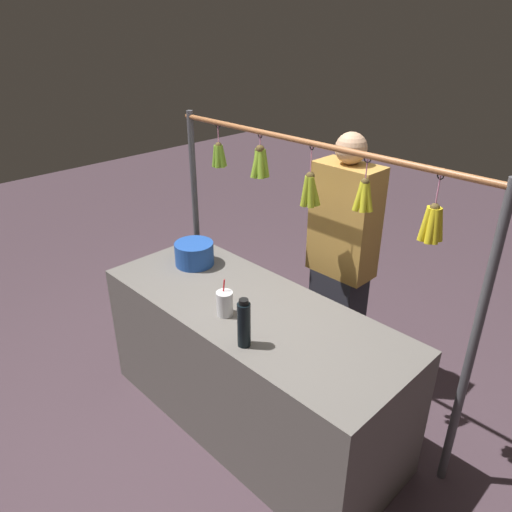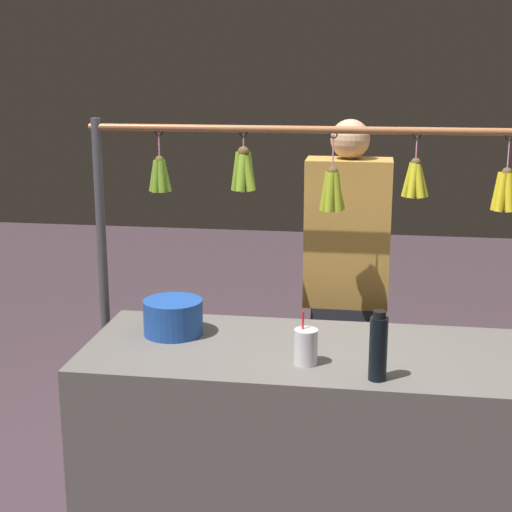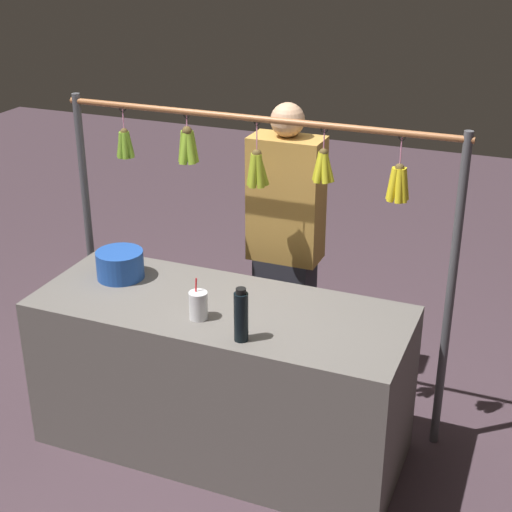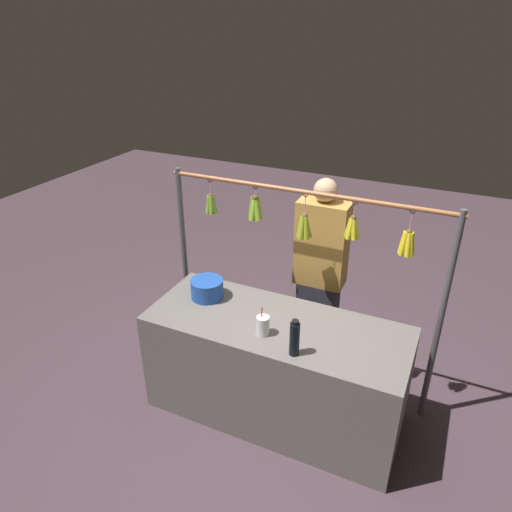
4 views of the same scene
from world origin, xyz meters
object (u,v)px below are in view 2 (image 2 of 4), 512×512
at_px(blue_bucket, 173,317).
at_px(drink_cup, 306,347).
at_px(water_bottle, 378,347).
at_px(vendor_person, 346,297).

bearing_deg(blue_bucket, drink_cup, 156.67).
distance_m(blue_bucket, drink_cup, 0.63).
height_order(water_bottle, drink_cup, water_bottle).
height_order(blue_bucket, vendor_person, vendor_person).
distance_m(blue_bucket, vendor_person, 0.93).
relative_size(blue_bucket, vendor_person, 0.15).
bearing_deg(drink_cup, blue_bucket, -23.33).
bearing_deg(vendor_person, blue_bucket, 41.90).
relative_size(blue_bucket, drink_cup, 1.23).
xyz_separation_m(drink_cup, vendor_person, (-0.12, -0.87, -0.06)).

